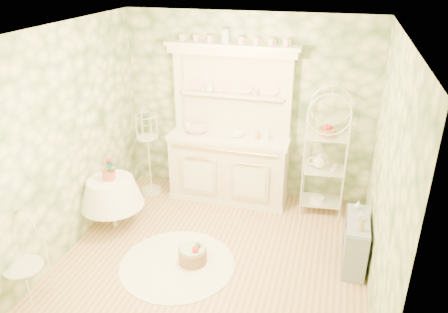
% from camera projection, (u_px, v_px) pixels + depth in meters
% --- Properties ---
extents(floor, '(3.60, 3.60, 0.00)m').
position_uv_depth(floor, '(213.00, 259.00, 5.32)').
color(floor, tan).
rests_on(floor, ground).
extents(ceiling, '(3.60, 3.60, 0.00)m').
position_uv_depth(ceiling, '(210.00, 31.00, 4.19)').
color(ceiling, white).
rests_on(ceiling, floor).
extents(wall_left, '(3.60, 3.60, 0.00)m').
position_uv_depth(wall_left, '(67.00, 142.00, 5.18)').
color(wall_left, beige).
rests_on(wall_left, floor).
extents(wall_right, '(3.60, 3.60, 0.00)m').
position_uv_depth(wall_right, '(386.00, 178.00, 4.32)').
color(wall_right, beige).
rests_on(wall_right, floor).
extents(wall_back, '(3.60, 3.60, 0.00)m').
position_uv_depth(wall_back, '(247.00, 108.00, 6.33)').
color(wall_back, beige).
rests_on(wall_back, floor).
extents(wall_front, '(3.60, 3.60, 0.00)m').
position_uv_depth(wall_front, '(141.00, 258.00, 3.17)').
color(wall_front, beige).
rests_on(wall_front, floor).
extents(kitchen_dresser, '(1.87, 0.61, 2.29)m').
position_uv_depth(kitchen_dresser, '(229.00, 127.00, 6.22)').
color(kitchen_dresser, silver).
rests_on(kitchen_dresser, floor).
extents(bakers_rack, '(0.58, 0.44, 1.76)m').
position_uv_depth(bakers_rack, '(326.00, 155.00, 5.98)').
color(bakers_rack, white).
rests_on(bakers_rack, floor).
extents(side_shelf, '(0.31, 0.75, 0.64)m').
position_uv_depth(side_shelf, '(356.00, 241.00, 5.10)').
color(side_shelf, '#8690A3').
rests_on(side_shelf, floor).
extents(round_table, '(0.73, 0.73, 0.69)m').
position_uv_depth(round_table, '(113.00, 204.00, 5.82)').
color(round_table, white).
rests_on(round_table, floor).
extents(cafe_chair, '(0.51, 0.51, 0.85)m').
position_uv_depth(cafe_chair, '(24.00, 268.00, 4.49)').
color(cafe_chair, white).
rests_on(cafe_chair, floor).
extents(birdcage_stand, '(0.38, 0.38, 1.43)m').
position_uv_depth(birdcage_stand, '(148.00, 149.00, 6.56)').
color(birdcage_stand, white).
rests_on(birdcage_stand, floor).
extents(floor_basket, '(0.37, 0.37, 0.22)m').
position_uv_depth(floor_basket, '(193.00, 255.00, 5.21)').
color(floor_basket, '#9C7050').
rests_on(floor_basket, floor).
extents(lace_rug, '(1.76, 1.76, 0.01)m').
position_uv_depth(lace_rug, '(177.00, 264.00, 5.21)').
color(lace_rug, white).
rests_on(lace_rug, floor).
extents(bowl_floral, '(0.38, 0.38, 0.07)m').
position_uv_depth(bowl_floral, '(197.00, 132.00, 6.38)').
color(bowl_floral, white).
rests_on(bowl_floral, kitchen_dresser).
extents(bowl_white, '(0.22, 0.22, 0.07)m').
position_uv_depth(bowl_white, '(237.00, 136.00, 6.23)').
color(bowl_white, white).
rests_on(bowl_white, kitchen_dresser).
extents(cup_left, '(0.14, 0.14, 0.09)m').
position_uv_depth(cup_left, '(209.00, 90.00, 6.25)').
color(cup_left, white).
rests_on(cup_left, kitchen_dresser).
extents(cup_right, '(0.12, 0.12, 0.09)m').
position_uv_depth(cup_right, '(255.00, 94.00, 6.09)').
color(cup_right, white).
rests_on(cup_right, kitchen_dresser).
extents(potted_geranium, '(0.15, 0.11, 0.28)m').
position_uv_depth(potted_geranium, '(111.00, 171.00, 5.60)').
color(potted_geranium, '#3F7238').
rests_on(potted_geranium, round_table).
extents(bottle_amber, '(0.06, 0.06, 0.15)m').
position_uv_depth(bottle_amber, '(362.00, 225.00, 4.76)').
color(bottle_amber, '#AF8A4A').
rests_on(bottle_amber, side_shelf).
extents(bottle_blue, '(0.06, 0.06, 0.11)m').
position_uv_depth(bottle_blue, '(360.00, 217.00, 4.96)').
color(bottle_blue, '#ADC0DD').
rests_on(bottle_blue, side_shelf).
extents(bottle_glass, '(0.09, 0.09, 0.10)m').
position_uv_depth(bottle_glass, '(358.00, 206.00, 5.19)').
color(bottle_glass, silver).
rests_on(bottle_glass, side_shelf).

